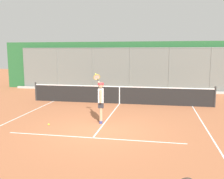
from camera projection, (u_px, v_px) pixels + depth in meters
ground_plane at (98, 131)px, 8.85m from camera, size 60.00×60.00×0.00m
court_line_markings at (91, 140)px, 7.91m from camera, size 7.69×10.22×0.01m
fence_backdrop at (131, 66)px, 18.49m from camera, size 19.54×1.37×3.54m
tennis_net at (120, 95)px, 13.51m from camera, size 9.88×0.09×1.07m
tennis_player at (101, 99)px, 9.86m from camera, size 0.67×1.27×1.88m
tennis_ball_near_net at (49, 124)px, 9.53m from camera, size 0.07×0.07×0.07m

